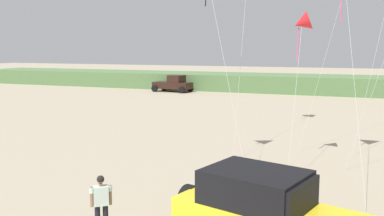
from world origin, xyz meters
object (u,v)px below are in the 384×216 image
at_px(kite_pink_ribbon, 302,23).
at_px(person_watching, 101,201).
at_px(distant_pickup, 173,84).
at_px(jeep, 265,216).

bearing_deg(kite_pink_ribbon, person_watching, -112.64).
distance_m(person_watching, distant_pickup, 38.73).
bearing_deg(distant_pickup, jeep, -62.98).
distance_m(person_watching, kite_pink_ribbon, 11.81).
xyz_separation_m(distant_pickup, kite_pink_ribbon, (17.93, -26.41, 5.29)).
distance_m(jeep, person_watching, 4.59).
xyz_separation_m(person_watching, distant_pickup, (-13.86, 36.16, 0.00)).
bearing_deg(jeep, person_watching, 179.81).
distance_m(jeep, distant_pickup, 40.61).
bearing_deg(person_watching, distant_pickup, 110.98).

